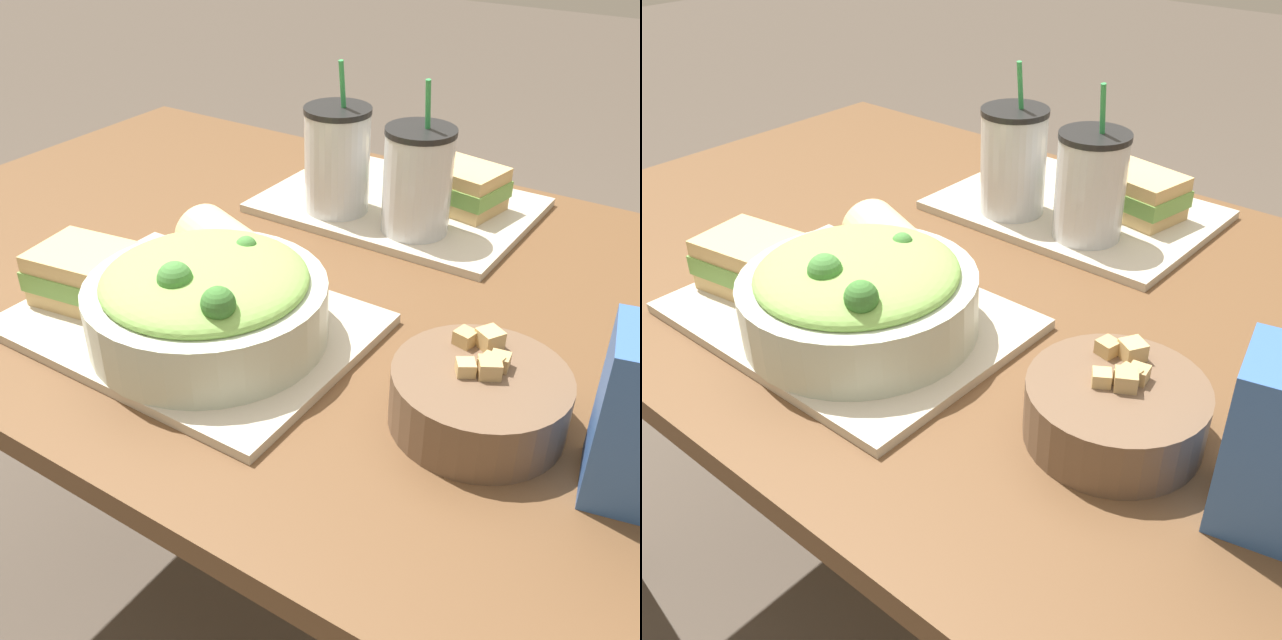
{
  "view_description": "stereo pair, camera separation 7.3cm",
  "coord_description": "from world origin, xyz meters",
  "views": [
    {
      "loc": [
        0.48,
        -0.71,
        1.21
      ],
      "look_at": [
        0.14,
        -0.19,
        0.82
      ],
      "focal_mm": 42.0,
      "sensor_mm": 36.0,
      "label": 1
    },
    {
      "loc": [
        0.54,
        -0.66,
        1.21
      ],
      "look_at": [
        0.14,
        -0.19,
        0.82
      ],
      "focal_mm": 42.0,
      "sensor_mm": 36.0,
      "label": 2
    }
  ],
  "objects": [
    {
      "name": "soup_bowl",
      "position": [
        0.3,
        -0.16,
        0.77
      ],
      "size": [
        0.17,
        0.17,
        0.08
      ],
      "color": "brown",
      "rests_on": "dining_table"
    },
    {
      "name": "dining_table",
      "position": [
        0.0,
        0.0,
        0.64
      ],
      "size": [
        1.32,
        0.85,
        0.74
      ],
      "color": "brown",
      "rests_on": "ground_plane"
    },
    {
      "name": "sandwich_far",
      "position": [
        0.08,
        0.27,
        0.78
      ],
      "size": [
        0.15,
        0.11,
        0.06
      ],
      "rotation": [
        0.0,
        0.0,
        -0.17
      ],
      "color": "tan",
      "rests_on": "tray_far"
    },
    {
      "name": "tray_far",
      "position": [
        -0.0,
        0.24,
        0.74
      ],
      "size": [
        0.39,
        0.28,
        0.01
      ],
      "color": "#BCB29E",
      "rests_on": "dining_table"
    },
    {
      "name": "salad_bowl",
      "position": [
        -0.0,
        -0.2,
        0.8
      ],
      "size": [
        0.26,
        0.26,
        0.11
      ],
      "color": "beige",
      "rests_on": "tray_near"
    },
    {
      "name": "ground_plane",
      "position": [
        0.0,
        0.0,
        0.0
      ],
      "size": [
        12.0,
        12.0,
        0.0
      ],
      "primitive_type": "plane",
      "color": "#4C4238"
    },
    {
      "name": "sandwich_near",
      "position": [
        -0.16,
        -0.22,
        0.78
      ],
      "size": [
        0.15,
        0.11,
        0.06
      ],
      "rotation": [
        0.0,
        0.0,
        0.15
      ],
      "color": "tan",
      "rests_on": "tray_near"
    },
    {
      "name": "drink_cup_red",
      "position": [
        0.06,
        0.16,
        0.82
      ],
      "size": [
        0.1,
        0.1,
        0.21
      ],
      "color": "silver",
      "rests_on": "tray_far"
    },
    {
      "name": "baguette_near",
      "position": [
        -0.07,
        -0.09,
        0.79
      ],
      "size": [
        0.14,
        0.11,
        0.08
      ],
      "rotation": [
        0.0,
        0.0,
        1.21
      ],
      "color": "#DBBC84",
      "rests_on": "tray_near"
    },
    {
      "name": "drink_cup_dark",
      "position": [
        -0.06,
        0.16,
        0.82
      ],
      "size": [
        0.1,
        0.1,
        0.22
      ],
      "color": "silver",
      "rests_on": "tray_far"
    },
    {
      "name": "tray_near",
      "position": [
        -0.04,
        -0.19,
        0.74
      ],
      "size": [
        0.39,
        0.28,
        0.01
      ],
      "color": "#BCB29E",
      "rests_on": "dining_table"
    }
  ]
}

